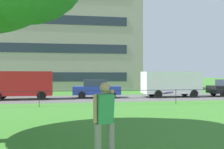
# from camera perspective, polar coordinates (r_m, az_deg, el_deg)

# --- Properties ---
(street_strip) EXTENTS (80.00, 6.45, 0.01)m
(street_strip) POSITION_cam_1_polar(r_m,az_deg,el_deg) (22.06, -2.50, -5.17)
(street_strip) COLOR #565454
(street_strip) RESTS_ON ground
(park_fence) EXTENTS (35.64, 0.04, 1.00)m
(park_fence) POSITION_cam_1_polar(r_m,az_deg,el_deg) (16.86, -0.33, -4.47)
(park_fence) COLOR black
(park_fence) RESTS_ON ground
(person_thrower) EXTENTS (0.50, 0.85, 1.80)m
(person_thrower) POSITION_cam_1_polar(r_m,az_deg,el_deg) (5.86, -1.68, -9.80)
(person_thrower) COLOR slate
(person_thrower) RESTS_ON ground
(frisbee) EXTENTS (0.36, 0.36, 0.08)m
(frisbee) POSITION_cam_1_polar(r_m,az_deg,el_deg) (6.93, 12.12, -3.94)
(frisbee) COLOR purple
(panel_van_far_right) EXTENTS (5.06, 2.23, 2.24)m
(panel_van_far_right) POSITION_cam_1_polar(r_m,az_deg,el_deg) (22.01, -19.34, -1.88)
(panel_van_far_right) COLOR red
(panel_van_far_right) RESTS_ON ground
(car_blue_left) EXTENTS (4.06, 1.92, 1.54)m
(car_blue_left) POSITION_cam_1_polar(r_m,az_deg,el_deg) (22.32, -3.52, -3.12)
(car_blue_left) COLOR #233899
(car_blue_left) RESTS_ON ground
(panel_van_right) EXTENTS (5.02, 2.14, 2.24)m
(panel_van_right) POSITION_cam_1_polar(r_m,az_deg,el_deg) (23.69, 12.76, -1.75)
(panel_van_right) COLOR white
(panel_van_right) RESTS_ON ground
(apartment_building_background) EXTENTS (26.73, 11.02, 14.11)m
(apartment_building_background) POSITION_cam_1_polar(r_m,az_deg,el_deg) (37.77, -15.55, 7.69)
(apartment_building_background) COLOR #ADA393
(apartment_building_background) RESTS_ON ground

